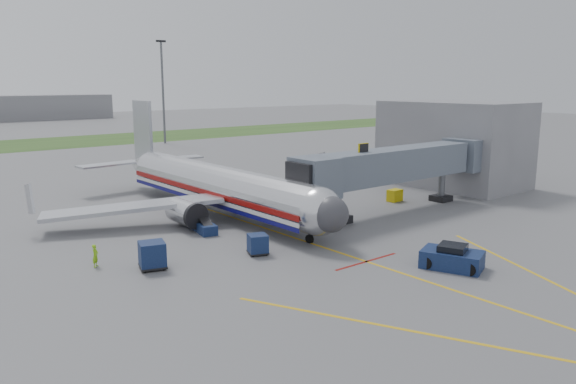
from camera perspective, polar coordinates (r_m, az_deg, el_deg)
ground at (r=42.34m, az=4.00°, el=-5.76°), size 400.00×400.00×0.00m
grass_strip at (r=123.26m, az=-26.05°, el=4.27°), size 300.00×25.00×0.01m
apron_markings at (r=37.57m, az=11.82°, el=-8.18°), size 21.52×50.00×0.01m
airliner at (r=53.53m, az=-7.19°, el=0.67°), size 32.10×35.67×10.25m
jet_bridge at (r=53.89m, az=10.42°, el=2.61°), size 25.30×4.00×6.90m
terminal at (r=70.39m, az=16.44°, el=4.73°), size 10.00×16.00×10.00m
light_mast_right at (r=117.06m, az=-12.59°, el=10.12°), size 2.00×0.44×20.40m
pushback_tug at (r=39.35m, az=16.33°, el=-6.48°), size 3.66×4.50×1.62m
baggage_cart_a at (r=38.65m, az=-13.63°, el=-6.26°), size 2.11×2.11×1.83m
baggage_cart_b at (r=40.73m, az=-3.10°, el=-5.33°), size 1.77×1.77×1.47m
baggage_cart_c at (r=50.31m, az=-9.73°, el=-2.14°), size 2.07×2.07×1.72m
belt_loader at (r=47.21m, az=-8.53°, el=-3.48°), size 1.88×4.01×1.89m
ground_power_cart at (r=59.70m, az=10.79°, el=-0.35°), size 1.62×1.14×1.24m
ramp_worker at (r=40.16m, az=-18.98°, el=-6.14°), size 0.66×0.66×1.55m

